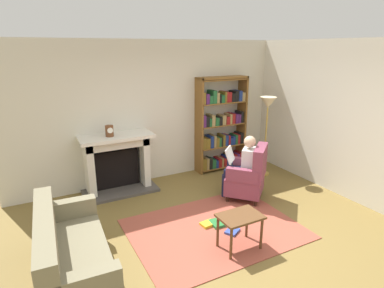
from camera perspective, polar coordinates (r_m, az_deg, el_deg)
name	(u,v)px	position (r m, az deg, el deg)	size (l,w,h in m)	color
ground	(226,240)	(4.62, 6.11, -16.70)	(14.00, 14.00, 0.00)	brown
back_wall	(155,112)	(6.24, -6.65, 5.73)	(5.60, 0.10, 2.70)	beige
side_wall_right	(305,111)	(6.66, 19.67, 5.57)	(0.10, 5.20, 2.70)	beige
area_rug	(215,229)	(4.83, 4.07, -14.94)	(2.40, 1.80, 0.01)	#9E4939
fireplace	(117,161)	(5.96, -13.32, -2.95)	(1.32, 0.64, 1.07)	#4C4742
mantel_clock	(109,131)	(5.67, -14.61, 2.29)	(0.14, 0.14, 0.19)	brown
bookshelf	(221,126)	(6.76, 5.23, 3.21)	(1.11, 0.32, 1.99)	brown
armchair_reading	(249,176)	(5.60, 10.18, -5.66)	(0.89, 0.89, 0.97)	#331E14
seated_reader	(243,164)	(5.55, 9.09, -3.65)	(0.58, 0.59, 1.14)	silver
sofa_floral	(70,257)	(3.99, -21.02, -18.37)	(0.81, 1.73, 0.85)	#787156
side_table	(240,221)	(4.27, 8.62, -13.47)	(0.56, 0.39, 0.48)	brown
scattered_books	(223,224)	(4.90, 5.57, -14.15)	(0.72, 0.54, 0.04)	#267233
floor_lamp	(268,110)	(6.50, 13.42, 6.04)	(0.32, 0.32, 1.62)	#B7933F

